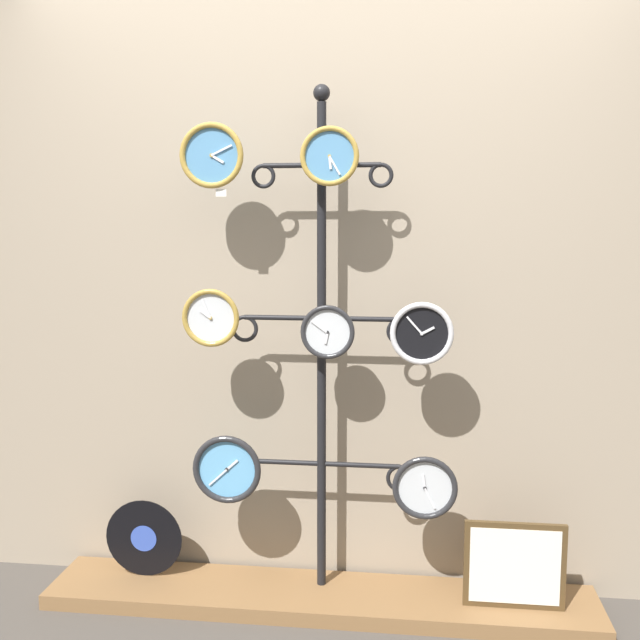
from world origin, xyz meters
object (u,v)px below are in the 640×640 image
object	(u,v)px
vinyl_record	(144,538)
picture_frame	(515,566)
clock_middle_center	(328,332)
clock_bottom_right	(425,487)
clock_top_center	(330,156)
clock_middle_right	(422,333)
display_stand	(322,454)
clock_bottom_left	(227,469)
clock_top_left	(212,155)
clock_middle_left	(211,318)

from	to	relation	value
vinyl_record	picture_frame	size ratio (longest dim) A/B	0.85
clock_middle_center	clock_bottom_right	distance (m)	0.70
clock_top_center	clock_middle_right	world-z (taller)	clock_top_center
display_stand	clock_bottom_left	bearing A→B (deg)	-164.84
vinyl_record	clock_bottom_left	bearing A→B (deg)	-11.87
clock_middle_right	picture_frame	bearing A→B (deg)	1.06
clock_middle_center	vinyl_record	distance (m)	1.18
clock_middle_right	clock_bottom_left	distance (m)	0.93
clock_bottom_left	display_stand	bearing A→B (deg)	15.16
clock_bottom_right	vinyl_record	world-z (taller)	clock_bottom_right
clock_top_left	clock_bottom_left	world-z (taller)	clock_top_left
display_stand	picture_frame	distance (m)	0.85
clock_top_left	clock_bottom_left	size ratio (longest dim) A/B	0.89
display_stand	clock_middle_center	distance (m)	0.51
clock_top_center	display_stand	bearing A→B (deg)	113.39
clock_bottom_left	clock_top_left	bearing A→B (deg)	164.60
vinyl_record	picture_frame	bearing A→B (deg)	-3.12
picture_frame	vinyl_record	bearing A→B (deg)	176.88
clock_top_center	clock_bottom_right	xyz separation A→B (m)	(0.37, -0.01, -1.24)
clock_top_left	clock_middle_left	xyz separation A→B (m)	(-0.01, -0.02, -0.61)
display_stand	clock_top_center	bearing A→B (deg)	-66.61
clock_top_left	picture_frame	size ratio (longest dim) A/B	0.64
display_stand	clock_middle_left	size ratio (longest dim) A/B	9.10
clock_middle_left	clock_bottom_left	bearing A→B (deg)	10.08
display_stand	clock_middle_right	xyz separation A→B (m)	(0.39, -0.11, 0.51)
clock_middle_right	picture_frame	xyz separation A→B (m)	(0.37, 0.01, -0.89)
clock_top_left	clock_middle_center	distance (m)	0.79
clock_top_left	clock_middle_center	bearing A→B (deg)	1.50
display_stand	clock_middle_right	bearing A→B (deg)	-15.39
display_stand	clock_middle_center	size ratio (longest dim) A/B	9.83
clock_middle_right	picture_frame	size ratio (longest dim) A/B	0.62
clock_middle_right	picture_frame	distance (m)	0.96
vinyl_record	clock_middle_left	bearing A→B (deg)	-15.13
vinyl_record	picture_frame	distance (m)	1.50
clock_middle_right	vinyl_record	xyz separation A→B (m)	(-1.13, 0.09, -0.90)
vinyl_record	clock_middle_right	bearing A→B (deg)	-4.47
display_stand	picture_frame	bearing A→B (deg)	-7.55
clock_bottom_left	picture_frame	bearing A→B (deg)	-0.08
clock_middle_center	clock_bottom_left	xyz separation A→B (m)	(-0.40, -0.02, -0.55)
clock_top_left	clock_bottom_left	bearing A→B (deg)	-15.40
display_stand	clock_middle_left	xyz separation A→B (m)	(-0.41, -0.11, 0.56)
clock_bottom_left	vinyl_record	bearing A→B (deg)	168.13
clock_middle_right	clock_bottom_left	world-z (taller)	clock_middle_right
clock_middle_left	clock_bottom_right	xyz separation A→B (m)	(0.82, 0.00, -0.64)
display_stand	clock_top_left	distance (m)	1.24
clock_top_left	vinyl_record	world-z (taller)	clock_top_left
clock_middle_right	picture_frame	world-z (taller)	clock_middle_right
clock_middle_left	clock_bottom_right	distance (m)	1.04
clock_middle_center	clock_bottom_right	xyz separation A→B (m)	(0.38, -0.03, -0.59)
clock_top_left	clock_top_center	bearing A→B (deg)	-1.11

